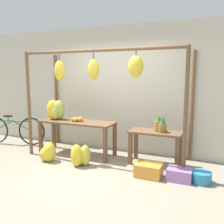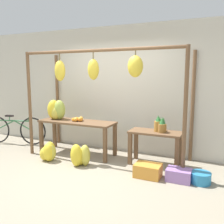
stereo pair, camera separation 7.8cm
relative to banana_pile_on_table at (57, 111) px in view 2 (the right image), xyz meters
The scene contains 14 objects.
ground_plane 1.81m from the banana_pile_on_table, 37.29° to the right, with size 20.00×20.00×0.00m, color gray.
shop_wall_back 1.48m from the banana_pile_on_table, 28.37° to the left, with size 8.00×0.08×2.80m.
stall_awning 1.45m from the banana_pile_on_table, ahead, with size 3.34×1.13×2.21m.
display_table_main 0.63m from the banana_pile_on_table, ahead, with size 1.69×0.58×0.74m.
display_table_side 2.31m from the banana_pile_on_table, ahead, with size 1.00×0.46×0.66m.
banana_pile_on_table is the anchor object (origin of this frame).
orange_pile 0.60m from the banana_pile_on_table, ahead, with size 0.23×0.23×0.09m.
pineapple_cluster 2.35m from the banana_pile_on_table, ahead, with size 0.25×0.27×0.31m.
banana_pile_ground_left 1.02m from the banana_pile_on_table, 68.03° to the right, with size 0.42×0.38×0.40m.
banana_pile_ground_right 1.37m from the banana_pile_on_table, 31.52° to the right, with size 0.42×0.38×0.43m.
fruit_crate_white 2.52m from the banana_pile_on_table, 14.01° to the right, with size 0.44×0.32×0.22m.
blue_bucket 3.30m from the banana_pile_on_table, ahead, with size 0.33×0.33×0.18m.
parked_bicycle 1.46m from the banana_pile_on_table, behind, with size 1.64×0.44×0.73m.
fruit_crate_purple 2.99m from the banana_pile_on_table, 10.51° to the right, with size 0.40×0.29×0.20m.
Camera 2 is at (2.21, -3.60, 1.75)m, focal length 40.00 mm.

